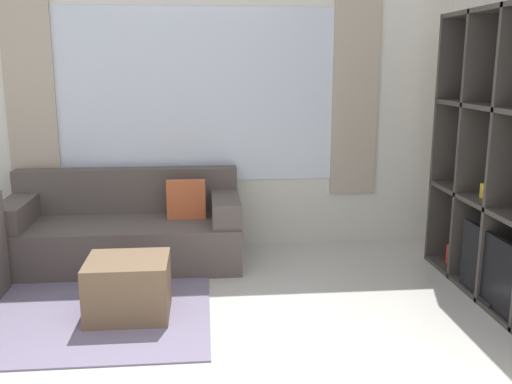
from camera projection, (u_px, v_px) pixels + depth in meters
name	position (u px, v px, depth m)	size (l,w,h in m)	color
wall_back	(197.00, 106.00, 5.34)	(6.02, 0.11, 2.70)	silver
area_rug	(51.00, 306.00, 4.18)	(2.32, 1.83, 0.01)	slate
couch_main	(126.00, 230.00, 5.06)	(2.02, 0.86, 0.80)	#564C47
ottoman	(128.00, 288.00, 3.99)	(0.56, 0.50, 0.42)	brown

